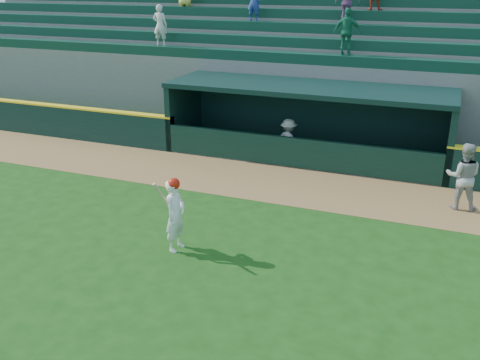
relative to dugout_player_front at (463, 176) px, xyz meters
The scene contains 8 objects.
ground 7.09m from the dugout_player_front, 135.12° to the right, with size 120.00×120.00×0.00m, color #174110.
warning_track 5.06m from the dugout_player_front, behind, with size 40.00×3.00×0.01m, color olive.
field_wall_left 17.31m from the dugout_player_front, behind, with size 15.50×0.30×1.20m, color black.
dugout_player_front is the anchor object (origin of this frame).
dugout_player_inside 5.71m from the dugout_player_front, 160.05° to the left, with size 0.95×0.55×1.48m, color #979793.
dugout 5.86m from the dugout_player_front, 148.59° to the left, with size 9.40×2.80×2.46m.
stands 9.20m from the dugout_player_front, 123.07° to the left, with size 34.50×6.25×7.50m.
batter_at_plate 7.67m from the dugout_player_front, 141.01° to the right, with size 0.50×0.80×1.74m.
Camera 1 is at (4.35, -9.41, 5.83)m, focal length 40.00 mm.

